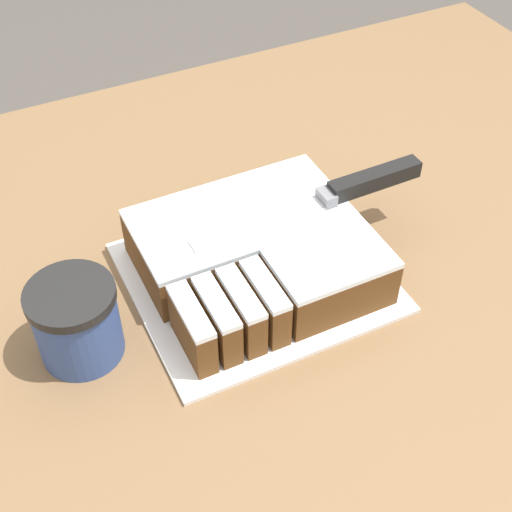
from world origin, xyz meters
The scene contains 5 objects.
countertop centered at (0.00, 0.00, 0.44)m, with size 1.40×1.10×0.88m.
cake_board centered at (-0.02, 0.04, 0.89)m, with size 0.30×0.27×0.01m.
cake centered at (-0.01, 0.04, 0.92)m, with size 0.26×0.23×0.07m.
knife centered at (0.12, 0.06, 0.97)m, with size 0.31×0.03×0.02m.
coffee_cup centered at (-0.24, 0.03, 0.93)m, with size 0.10×0.10×0.10m.
Camera 1 is at (-0.29, -0.51, 1.52)m, focal length 50.00 mm.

